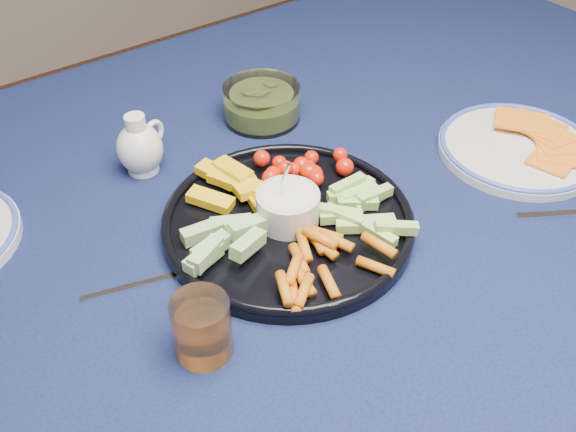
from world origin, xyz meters
TOP-DOWN VIEW (x-y plane):
  - dining_table at (0.00, 0.00)m, footprint 1.67×1.07m
  - crudite_platter at (-0.12, -0.08)m, footprint 0.34×0.34m
  - creamer_pitcher at (-0.21, 0.16)m, footprint 0.09×0.07m
  - pickle_bowl at (0.02, 0.17)m, footprint 0.13×0.13m
  - cheese_plate at (0.28, -0.16)m, footprint 0.25×0.25m
  - juice_tumbler at (-0.31, -0.19)m, footprint 0.07×0.07m
  - fork_left at (-0.32, -0.06)m, footprint 0.14×0.05m

SIDE VIEW (x-z plane):
  - dining_table at x=0.00m, z-range 0.29..1.03m
  - fork_left at x=-0.32m, z-range 0.75..0.75m
  - cheese_plate at x=0.28m, z-range 0.74..0.77m
  - crudite_platter at x=-0.12m, z-range 0.71..0.82m
  - pickle_bowl at x=0.02m, z-range 0.74..0.80m
  - juice_tumbler at x=-0.31m, z-range 0.74..0.82m
  - creamer_pitcher at x=-0.21m, z-range 0.74..0.84m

